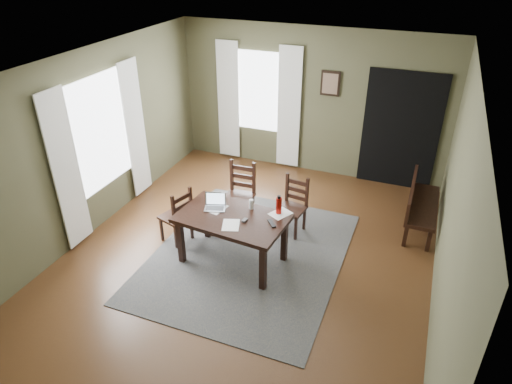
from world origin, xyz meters
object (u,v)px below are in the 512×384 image
at_px(water_bottle, 279,205).
at_px(laptop, 215,204).
at_px(dining_table, 232,222).
at_px(chair_end, 178,216).
at_px(chair_back_right, 293,206).
at_px(chair_back_left, 240,194).
at_px(bench, 419,202).

bearing_deg(water_bottle, laptop, -168.86).
xyz_separation_m(dining_table, chair_end, (-0.95, 0.14, -0.21)).
height_order(chair_end, chair_back_right, same).
bearing_deg(chair_end, water_bottle, 113.96).
xyz_separation_m(chair_back_left, chair_back_right, (0.86, 0.04, -0.05)).
bearing_deg(laptop, water_bottle, -7.44).
relative_size(chair_back_left, laptop, 2.86).
bearing_deg(bench, laptop, 122.74).
bearing_deg(chair_back_left, water_bottle, -40.70).
bearing_deg(bench, chair_back_left, 107.79).
distance_m(chair_back_left, laptop, 0.90).
bearing_deg(laptop, dining_table, -42.59).
distance_m(chair_end, water_bottle, 1.57).
distance_m(chair_end, bench, 3.67).
xyz_separation_m(bench, water_bottle, (-1.76, -1.52, 0.41)).
distance_m(chair_back_right, bench, 1.94).
bearing_deg(chair_back_right, chair_end, -141.23).
bearing_deg(chair_back_right, laptop, -125.97).
relative_size(chair_end, laptop, 2.57).
xyz_separation_m(chair_end, water_bottle, (1.50, 0.17, 0.43)).
bearing_deg(chair_end, laptop, 107.37).
distance_m(chair_end, chair_back_right, 1.73).
bearing_deg(chair_back_left, bench, 14.95).
bearing_deg(laptop, chair_back_right, 27.41).
distance_m(chair_back_left, bench, 2.76).
xyz_separation_m(dining_table, chair_back_left, (-0.31, 0.99, -0.16)).
distance_m(dining_table, laptop, 0.37).
distance_m(chair_end, chair_back_left, 1.06).
bearing_deg(laptop, chair_back_left, 71.41).
bearing_deg(dining_table, bench, 43.60).
relative_size(bench, water_bottle, 4.93).
distance_m(laptop, water_bottle, 0.89).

